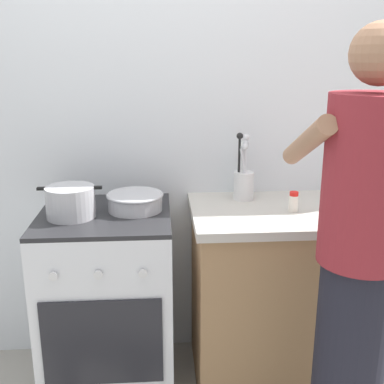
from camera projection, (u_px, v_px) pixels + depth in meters
name	position (u px, v px, depth m)	size (l,w,h in m)	color
back_wall	(216.00, 124.00, 2.45)	(3.20, 0.10, 2.50)	silver
countertop	(292.00, 294.00, 2.36)	(1.00, 0.60, 0.90)	#99724C
stove_range	(109.00, 301.00, 2.30)	(0.60, 0.62, 0.90)	silver
pot	(71.00, 202.00, 2.10)	(0.28, 0.22, 0.14)	#B2B2B7
mixing_bowl	(135.00, 201.00, 2.20)	(0.26, 0.26, 0.08)	#B7B7BC
utensil_crock	(244.00, 180.00, 2.35)	(0.10, 0.10, 0.33)	silver
spice_bottle	(294.00, 202.00, 2.19)	(0.04, 0.04, 0.09)	silver
person	(358.00, 271.00, 1.68)	(0.41, 0.50, 1.70)	black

